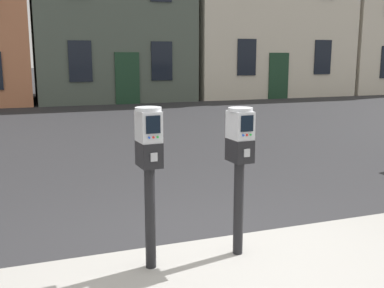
% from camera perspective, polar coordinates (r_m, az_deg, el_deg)
% --- Properties ---
extents(ground_plane, '(160.00, 160.00, 0.00)m').
position_cam_1_polar(ground_plane, '(4.46, 1.64, -14.61)').
color(ground_plane, '#28282B').
extents(parking_meter_near_kerb, '(0.23, 0.26, 1.39)m').
position_cam_1_polar(parking_meter_near_kerb, '(3.74, -5.42, -1.92)').
color(parking_meter_near_kerb, black).
rests_on(parking_meter_near_kerb, sidewalk_slab).
extents(parking_meter_twin_adjacent, '(0.23, 0.26, 1.35)m').
position_cam_1_polar(parking_meter_twin_adjacent, '(4.02, 6.02, -1.36)').
color(parking_meter_twin_adjacent, black).
rests_on(parking_meter_twin_adjacent, sidewalk_slab).
extents(townhouse_orange_brick, '(6.82, 7.07, 9.03)m').
position_cam_1_polar(townhouse_orange_brick, '(29.06, 21.63, 15.34)').
color(townhouse_orange_brick, beige).
rests_on(townhouse_orange_brick, ground_plane).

